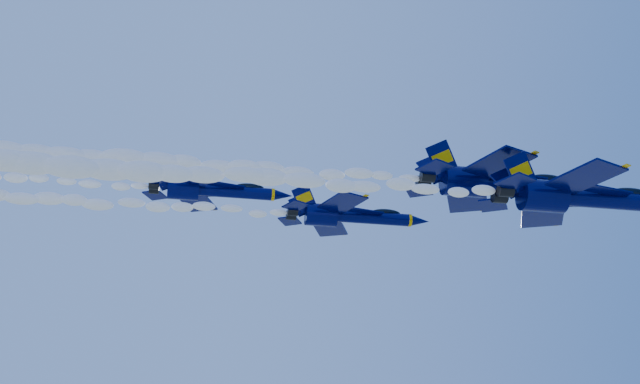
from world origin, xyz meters
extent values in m
cylinder|color=#00033B|center=(18.16, -12.70, 148.64)|extent=(9.11, 1.52, 1.52)
ellipsoid|color=#00033B|center=(11.79, -12.70, 148.59)|extent=(1.58, 2.73, 6.48)
ellipsoid|color=black|center=(19.89, -12.70, 149.40)|extent=(3.65, 1.18, 1.00)
cube|color=#FFAF00|center=(19.89, -12.70, 149.10)|extent=(4.25, 1.01, 0.18)
cube|color=#00033B|center=(13.61, -16.75, 148.64)|extent=(5.43, 6.44, 0.18)
cube|color=#00033B|center=(13.61, -8.65, 148.64)|extent=(5.43, 6.44, 0.18)
cube|color=#FFAF00|center=(15.03, -16.75, 148.74)|extent=(2.44, 5.07, 0.10)
cube|color=#FFAF00|center=(15.03, -8.65, 148.74)|extent=(2.44, 5.07, 0.10)
cube|color=#00033B|center=(9.56, -13.76, 150.16)|extent=(3.30, 1.04, 3.55)
cube|color=#00033B|center=(9.56, -11.64, 150.16)|extent=(3.30, 1.04, 3.55)
cylinder|color=black|center=(8.24, -13.36, 148.54)|extent=(1.22, 1.11, 1.11)
cylinder|color=black|center=(8.24, -12.04, 148.54)|extent=(1.22, 1.11, 1.11)
cube|color=#FFAF00|center=(15.13, -12.70, 149.43)|extent=(11.14, 0.35, 0.08)
ellipsoid|color=white|center=(-12.83, -12.70, 148.30)|extent=(41.12, 1.97, 1.78)
cylinder|color=#00033B|center=(13.95, -6.16, 152.58)|extent=(9.35, 1.56, 1.56)
ellipsoid|color=#00033B|center=(7.40, -6.16, 152.52)|extent=(1.62, 2.81, 6.65)
cone|color=#00033B|center=(19.97, -6.16, 152.58)|extent=(2.70, 1.56, 1.56)
cylinder|color=#FFAF00|center=(18.73, -6.16, 152.58)|extent=(0.36, 1.62, 1.62)
ellipsoid|color=black|center=(15.71, -6.16, 153.36)|extent=(3.74, 1.22, 1.03)
cube|color=#FFAF00|center=(15.71, -6.16, 153.04)|extent=(4.36, 1.04, 0.19)
cube|color=#00033B|center=(9.27, -10.32, 152.58)|extent=(5.57, 6.60, 0.19)
cube|color=#00033B|center=(9.27, -2.00, 152.58)|extent=(5.57, 6.60, 0.19)
cube|color=#FFAF00|center=(10.73, -10.32, 152.68)|extent=(2.51, 5.20, 0.10)
cube|color=#FFAF00|center=(10.73, -2.00, 152.68)|extent=(2.51, 5.20, 0.10)
cube|color=#00033B|center=(5.11, -7.25, 154.14)|extent=(3.39, 1.07, 3.64)
cube|color=#00033B|center=(5.11, -5.07, 154.14)|extent=(3.39, 1.07, 3.64)
cylinder|color=black|center=(3.76, -6.84, 152.47)|extent=(1.25, 1.14, 1.14)
cylinder|color=black|center=(3.76, -5.49, 152.47)|extent=(1.25, 1.14, 1.14)
cube|color=#FFAF00|center=(10.83, -6.16, 153.39)|extent=(11.43, 0.36, 0.08)
ellipsoid|color=white|center=(-17.32, -6.16, 152.23)|extent=(41.12, 2.03, 1.82)
cylinder|color=#00033B|center=(1.63, 5.75, 153.25)|extent=(7.85, 1.31, 1.31)
ellipsoid|color=#00033B|center=(-3.86, 5.75, 153.21)|extent=(1.36, 2.35, 5.58)
cone|color=#00033B|center=(6.69, 5.75, 153.25)|extent=(2.27, 1.31, 1.31)
cylinder|color=#FFAF00|center=(5.64, 5.75, 153.25)|extent=(0.31, 1.36, 1.36)
ellipsoid|color=black|center=(3.11, 5.75, 153.91)|extent=(3.14, 1.02, 0.86)
cube|color=#FFAF00|center=(3.11, 5.75, 153.64)|extent=(3.66, 0.87, 0.16)
cube|color=#00033B|center=(-2.29, 2.27, 153.25)|extent=(4.67, 5.54, 0.16)
cube|color=#00033B|center=(-2.29, 9.24, 153.25)|extent=(4.67, 5.54, 0.16)
cube|color=#FFAF00|center=(-1.07, 2.27, 153.34)|extent=(2.10, 4.37, 0.09)
cube|color=#FFAF00|center=(-1.07, 9.24, 153.34)|extent=(2.10, 4.37, 0.09)
cube|color=#00033B|center=(-5.78, 4.84, 154.56)|extent=(2.84, 0.90, 3.06)
cube|color=#00033B|center=(-5.78, 6.67, 154.56)|extent=(2.84, 0.90, 3.06)
cylinder|color=black|center=(-6.92, 5.19, 153.16)|extent=(1.05, 0.96, 0.96)
cylinder|color=black|center=(-6.92, 6.32, 153.16)|extent=(1.05, 0.96, 0.96)
cube|color=#FFAF00|center=(-0.99, 5.75, 153.93)|extent=(9.59, 0.31, 0.07)
ellipsoid|color=white|center=(-27.91, 5.75, 152.92)|extent=(41.12, 1.70, 1.53)
cylinder|color=#00033B|center=(-12.56, 10.39, 157.17)|extent=(8.05, 1.34, 1.34)
ellipsoid|color=#00033B|center=(-18.20, 10.39, 157.13)|extent=(1.40, 2.41, 5.72)
cone|color=#00033B|center=(-7.38, 10.39, 157.17)|extent=(2.33, 1.34, 1.34)
cylinder|color=#FFAF00|center=(-8.45, 10.39, 157.17)|extent=(0.31, 1.40, 1.40)
ellipsoid|color=black|center=(-11.04, 10.39, 157.84)|extent=(3.22, 1.05, 0.89)
cube|color=#FFAF00|center=(-11.04, 10.39, 157.57)|extent=(3.76, 0.89, 0.16)
cube|color=#00033B|center=(-16.59, 6.81, 157.17)|extent=(4.79, 5.68, 0.16)
cube|color=#00033B|center=(-16.59, 13.97, 157.17)|extent=(4.79, 5.68, 0.16)
cube|color=#FFAF00|center=(-15.34, 6.81, 157.26)|extent=(2.16, 4.48, 0.09)
cube|color=#FFAF00|center=(-15.34, 13.97, 157.26)|extent=(2.16, 4.48, 0.09)
cube|color=#00033B|center=(-20.17, 9.45, 158.51)|extent=(2.91, 0.92, 3.14)
cube|color=#00033B|center=(-20.17, 11.33, 158.51)|extent=(2.91, 0.92, 3.14)
cylinder|color=black|center=(-21.33, 9.81, 157.08)|extent=(1.07, 0.98, 0.98)
cylinder|color=black|center=(-21.33, 10.97, 157.08)|extent=(1.07, 0.98, 0.98)
cube|color=#FFAF00|center=(-15.25, 10.39, 157.87)|extent=(9.84, 0.31, 0.07)
camera|label=1|loc=(-17.24, -70.11, 121.62)|focal=45.00mm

